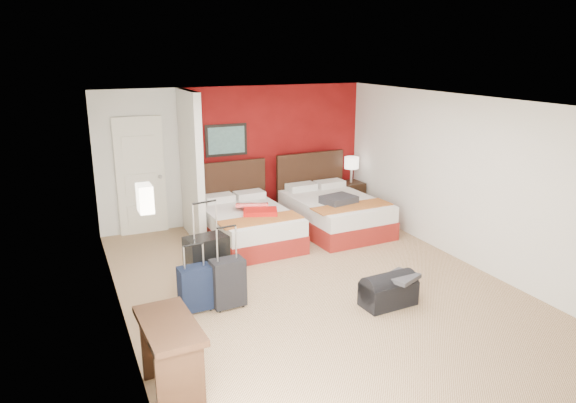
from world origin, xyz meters
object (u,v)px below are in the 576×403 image
desk (171,360)px  bed_right (335,214)px  duffel_bag (388,292)px  suitcase_charcoal (228,285)px  bed_left (249,227)px  table_lamp (351,170)px  red_suitcase_open (256,209)px  suitcase_black (207,267)px  suitcase_navy (195,290)px  nightstand (351,197)px

desk → bed_right: bearing=41.5°
duffel_bag → desk: 3.00m
suitcase_charcoal → bed_left: bearing=59.7°
bed_left → table_lamp: (2.46, 0.86, 0.58)m
bed_left → desk: (-2.04, -3.62, 0.11)m
red_suitcase_open → suitcase_black: (-1.27, -1.57, -0.21)m
duffel_bag → bed_right: bearing=70.7°
bed_right → table_lamp: size_ratio=3.86×
bed_left → red_suitcase_open: size_ratio=2.51×
suitcase_charcoal → suitcase_navy: bearing=166.1°
bed_left → suitcase_navy: (-1.42, -2.02, -0.00)m
nightstand → suitcase_navy: bearing=-147.0°
suitcase_black → suitcase_charcoal: size_ratio=1.31×
bed_right → suitcase_charcoal: size_ratio=3.21×
suitcase_black → desk: suitcase_black is taller
red_suitcase_open → duffel_bag: size_ratio=1.07×
red_suitcase_open → duffel_bag: 2.88m
red_suitcase_open → suitcase_black: suitcase_black is taller
suitcase_navy → duffel_bag: 2.42m
suitcase_charcoal → desk: desk is taller
table_lamp → suitcase_black: table_lamp is taller
red_suitcase_open → nightstand: bearing=42.6°
bed_left → red_suitcase_open: red_suitcase_open is taller
bed_left → desk: 4.16m
red_suitcase_open → bed_right: bearing=24.5°
bed_right → suitcase_navy: 3.67m
suitcase_charcoal → desk: 1.84m
table_lamp → duffel_bag: bearing=-113.4°
red_suitcase_open → suitcase_charcoal: size_ratio=1.22×
bed_left → suitcase_charcoal: (-1.02, -2.09, 0.02)m
bed_left → table_lamp: size_ratio=3.69×
desk → duffel_bag: bearing=11.8°
bed_right → suitcase_navy: bearing=-149.5°
nightstand → desk: desk is taller
table_lamp → suitcase_navy: (-3.87, -2.88, -0.58)m
nightstand → suitcase_black: bearing=-148.7°
bed_right → red_suitcase_open: red_suitcase_open is taller
desk → suitcase_navy: bearing=65.5°
bed_left → duffel_bag: 2.98m
bed_left → bed_right: bearing=-2.6°
table_lamp → suitcase_charcoal: size_ratio=0.83×
suitcase_black → duffel_bag: (2.02, -1.18, -0.22)m
bed_right → nightstand: size_ratio=3.21×
desk → nightstand: bearing=41.8°
red_suitcase_open → suitcase_black: size_ratio=0.94×
suitcase_charcoal → duffel_bag: size_ratio=0.88×
bed_right → desk: size_ratio=2.09×
bed_left → table_lamp: table_lamp is taller
bed_left → suitcase_black: (-1.17, -1.67, 0.12)m
bed_right → suitcase_black: size_ratio=2.46×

